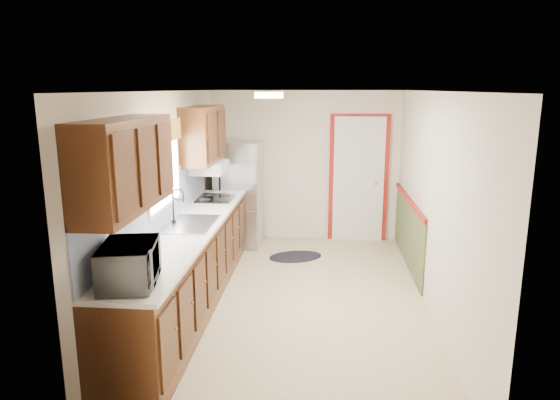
# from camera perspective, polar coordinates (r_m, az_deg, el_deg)

# --- Properties ---
(room_shell) EXTENTS (3.20, 5.20, 2.52)m
(room_shell) POSITION_cam_1_polar(r_m,az_deg,el_deg) (5.62, 2.03, 0.01)
(room_shell) COLOR #C2B289
(room_shell) RESTS_ON ground
(kitchen_run) EXTENTS (0.63, 4.00, 2.20)m
(kitchen_run) POSITION_cam_1_polar(r_m,az_deg,el_deg) (5.64, -10.82, -4.27)
(kitchen_run) COLOR #3B1D0D
(kitchen_run) RESTS_ON ground
(back_wall_trim) EXTENTS (1.12, 2.30, 2.08)m
(back_wall_trim) POSITION_cam_1_polar(r_m,az_deg,el_deg) (7.88, 10.08, 1.18)
(back_wall_trim) COLOR maroon
(back_wall_trim) RESTS_ON ground
(ceiling_fixture) EXTENTS (0.30, 0.30, 0.06)m
(ceiling_fixture) POSITION_cam_1_polar(r_m,az_deg,el_deg) (5.31, -1.29, 11.89)
(ceiling_fixture) COLOR #FFD88C
(ceiling_fixture) RESTS_ON room_shell
(microwave) EXTENTS (0.43, 0.64, 0.40)m
(microwave) POSITION_cam_1_polar(r_m,az_deg,el_deg) (4.04, -16.87, -6.56)
(microwave) COLOR white
(microwave) RESTS_ON kitchen_run
(refrigerator) EXTENTS (0.70, 0.70, 1.64)m
(refrigerator) POSITION_cam_1_polar(r_m,az_deg,el_deg) (7.81, -4.71, 0.71)
(refrigerator) COLOR #B7B7BC
(refrigerator) RESTS_ON ground
(rug) EXTENTS (0.92, 0.76, 0.01)m
(rug) POSITION_cam_1_polar(r_m,az_deg,el_deg) (7.40, 1.77, -6.48)
(rug) COLOR black
(rug) RESTS_ON ground
(cooktop) EXTENTS (0.48, 0.57, 0.02)m
(cooktop) POSITION_cam_1_polar(r_m,az_deg,el_deg) (6.93, -7.37, 0.22)
(cooktop) COLOR black
(cooktop) RESTS_ON kitchen_run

